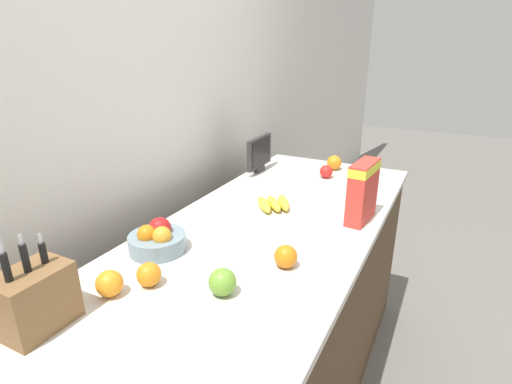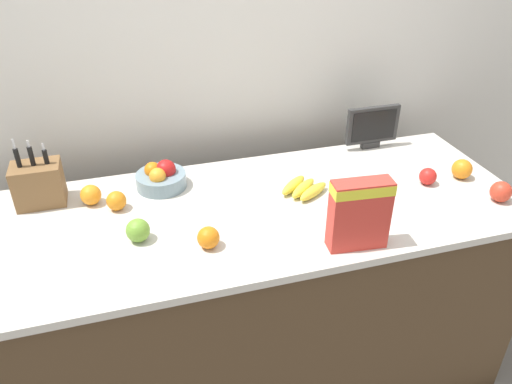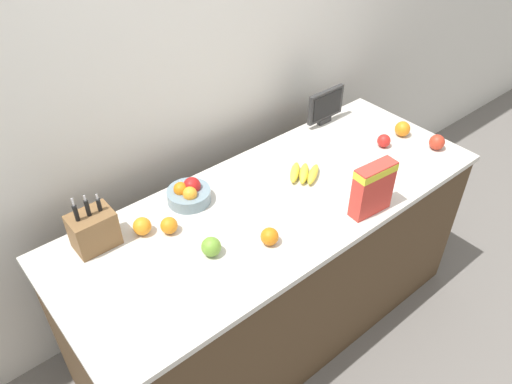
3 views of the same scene
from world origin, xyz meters
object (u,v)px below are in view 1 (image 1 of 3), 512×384
small_monitor (259,153)px  apple_by_knife_block (370,166)px  orange_back_center (149,274)px  orange_near_bowl (334,163)px  apple_near_bananas (326,172)px  orange_mid_right (286,256)px  fruit_bowl (157,239)px  banana_bunch (274,204)px  knife_block (34,299)px  orange_front_right (109,283)px  cereal_box (363,189)px  apple_leftmost (222,282)px

small_monitor → apple_by_knife_block: size_ratio=3.10×
orange_back_center → orange_near_bowl: bearing=-6.4°
apple_near_bananas → orange_near_bowl: 0.17m
orange_near_bowl → small_monitor: bearing=122.0°
orange_back_center → orange_mid_right: bearing=-48.9°
fruit_bowl → orange_near_bowl: (1.22, -0.28, -0.00)m
small_monitor → fruit_bowl: 1.00m
banana_bunch → orange_near_bowl: 0.69m
knife_block → small_monitor: bearing=3.2°
knife_block → orange_front_right: knife_block is taller
banana_bunch → orange_mid_right: orange_mid_right is taller
cereal_box → banana_bunch: (-0.05, 0.37, -0.12)m
orange_back_center → orange_front_right: size_ratio=0.94×
apple_leftmost → orange_back_center: 0.23m
cereal_box → banana_bunch: bearing=102.6°
small_monitor → orange_back_center: small_monitor is taller
cereal_box → apple_leftmost: size_ratio=3.01×
apple_by_knife_block → orange_near_bowl: bearing=99.4°
banana_bunch → orange_mid_right: size_ratio=2.80×
cereal_box → apple_near_bananas: cereal_box is taller
apple_near_bananas → fruit_bowl: bearing=165.0°
fruit_bowl → orange_near_bowl: size_ratio=2.42×
orange_mid_right → orange_front_right: size_ratio=0.97×
apple_leftmost → knife_block: bearing=133.7°
apple_by_knife_block → fruit_bowl: bearing=159.1°
orange_near_bowl → orange_mid_right: size_ratio=1.08×
fruit_bowl → banana_bunch: fruit_bowl is taller
banana_bunch → orange_back_center: (-0.72, 0.09, 0.02)m
cereal_box → orange_front_right: 1.02m
orange_back_center → apple_near_bananas: bearing=-7.5°
small_monitor → orange_back_center: bearing=-169.8°
fruit_bowl → orange_mid_right: (0.10, -0.45, -0.01)m
apple_by_knife_block → orange_mid_right: size_ratio=1.06×
apple_near_bananas → apple_by_knife_block: 0.28m
apple_near_bananas → apple_by_knife_block: bearing=-44.4°
cereal_box → knife_block: bearing=155.8°
fruit_bowl → banana_bunch: size_ratio=0.94×
apple_by_knife_block → orange_mid_right: (-1.15, 0.03, -0.00)m
fruit_bowl → apple_by_knife_block: size_ratio=2.47×
small_monitor → orange_near_bowl: small_monitor is taller
apple_leftmost → apple_near_bananas: bearing=2.9°
apple_near_bananas → orange_back_center: size_ratio=0.94×
banana_bunch → apple_near_bananas: bearing=-8.5°
banana_bunch → apple_near_bananas: (0.52, -0.08, 0.01)m
apple_by_knife_block → orange_front_right: apple_by_knife_block is taller
orange_back_center → orange_front_right: 0.11m
banana_bunch → cereal_box: bearing=-82.6°
knife_block → banana_bunch: (1.00, -0.22, -0.06)m
orange_near_bowl → orange_front_right: orange_near_bowl is taller
banana_bunch → apple_by_knife_block: bearing=-20.7°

